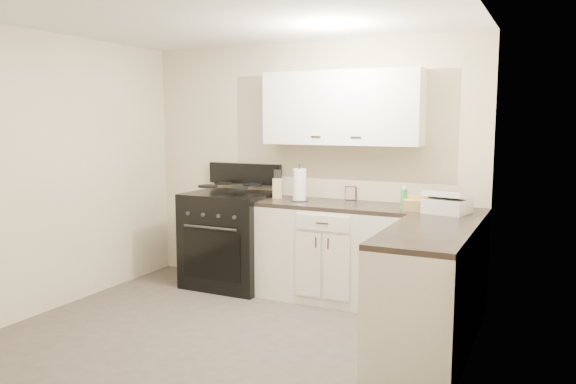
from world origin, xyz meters
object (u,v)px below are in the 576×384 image
at_px(countertop_grill, 447,206).
at_px(knife_block, 277,188).
at_px(wicker_basket, 421,205).
at_px(stove, 231,242).
at_px(paper_towel, 299,185).

bearing_deg(countertop_grill, knife_block, -173.46).
xyz_separation_m(wicker_basket, countertop_grill, (0.23, -0.04, 0.01)).
bearing_deg(stove, paper_towel, 1.14).
relative_size(wicker_basket, countertop_grill, 0.87).
height_order(knife_block, wicker_basket, knife_block).
relative_size(stove, countertop_grill, 3.08).
relative_size(stove, knife_block, 5.22).
distance_m(stove, countertop_grill, 2.27).
height_order(stove, paper_towel, paper_towel).
distance_m(stove, paper_towel, 1.00).
bearing_deg(countertop_grill, paper_towel, -171.57).
distance_m(paper_towel, wicker_basket, 1.21).
height_order(paper_towel, countertop_grill, paper_towel).
xyz_separation_m(paper_towel, countertop_grill, (1.43, -0.11, -0.10)).
xyz_separation_m(knife_block, paper_towel, (0.28, -0.08, 0.06)).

